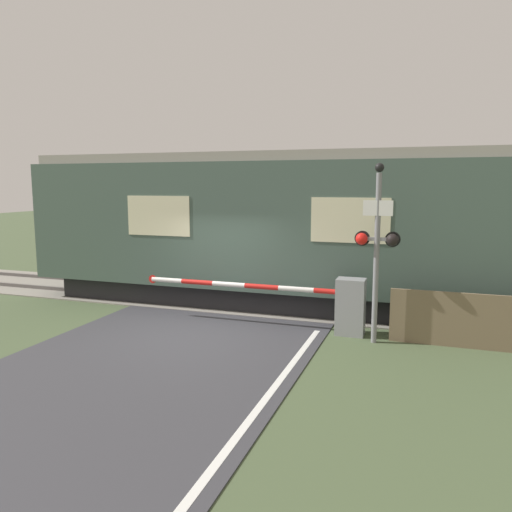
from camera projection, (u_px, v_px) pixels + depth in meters
ground_plane at (196, 334)px, 10.74m from camera, size 80.00×80.00×0.00m
track_bed at (247, 300)px, 13.77m from camera, size 36.00×3.20×0.13m
train at (359, 231)px, 12.52m from camera, size 17.49×3.11×3.97m
crossing_barrier at (333, 303)px, 10.72m from camera, size 5.19×0.44×1.21m
signal_post at (377, 242)px, 9.86m from camera, size 0.89×0.26×3.60m
roadside_fence at (504, 324)px, 9.52m from camera, size 4.22×0.06×1.10m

